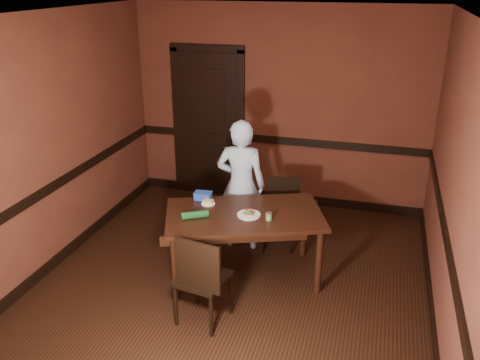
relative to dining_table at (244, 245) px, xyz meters
The scene contains 22 objects.
floor 0.44m from the dining_table, 111.58° to the right, with size 4.00×4.50×0.01m, color black.
ceiling 2.34m from the dining_table, 111.58° to the right, with size 4.00×4.50×0.01m, color silver.
wall_back 2.26m from the dining_table, 92.36° to the left, with size 4.00×0.02×2.70m, color #5B2A1B.
wall_front 2.65m from the dining_table, 91.96° to the right, with size 4.00×0.02×2.70m, color #5B2A1B.
wall_left 2.31m from the dining_table, behind, with size 0.02×4.50×2.70m, color #5B2A1B.
wall_right 2.16m from the dining_table, ahead, with size 0.02×4.50×2.70m, color #5B2A1B.
dado_back 2.09m from the dining_table, 92.38° to the left, with size 4.00×0.03×0.10m, color black.
dado_left 2.15m from the dining_table, behind, with size 0.03×4.50×0.10m, color black.
dado_right 1.98m from the dining_table, ahead, with size 0.03×4.50×0.10m, color black.
baseboard_back 2.05m from the dining_table, 92.38° to the left, with size 4.00×0.03×0.12m, color black.
baseboard_left 2.10m from the dining_table, behind, with size 0.03×4.50×0.12m, color black.
baseboard_right 1.94m from the dining_table, ahead, with size 0.03×4.50×0.12m, color black.
door 2.39m from the dining_table, 118.42° to the left, with size 1.05×0.07×2.20m.
dining_table is the anchor object (origin of this frame).
chair_far 0.74m from the dining_table, 74.57° to the left, with size 0.39×0.39×0.83m, color black, non-canonical shape.
chair_near 0.84m from the dining_table, 101.29° to the right, with size 0.43×0.43×0.93m, color black, non-canonical shape.
person 0.79m from the dining_table, 108.64° to the left, with size 0.56×0.37×1.54m, color silver.
sandwich_plate 0.40m from the dining_table, 33.67° to the right, with size 0.24×0.24×0.06m.
sauce_jar 0.50m from the dining_table, 16.22° to the right, with size 0.07×0.07×0.08m.
cheese_saucer 0.59m from the dining_table, 166.21° to the left, with size 0.15×0.15×0.05m.
food_tub 0.70m from the dining_table, 157.81° to the left, with size 0.20×0.14×0.08m.
wrapped_veg 0.66m from the dining_table, 150.59° to the right, with size 0.08×0.08×0.27m, color #15471B.
Camera 1 is at (1.34, -4.31, 3.03)m, focal length 38.00 mm.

